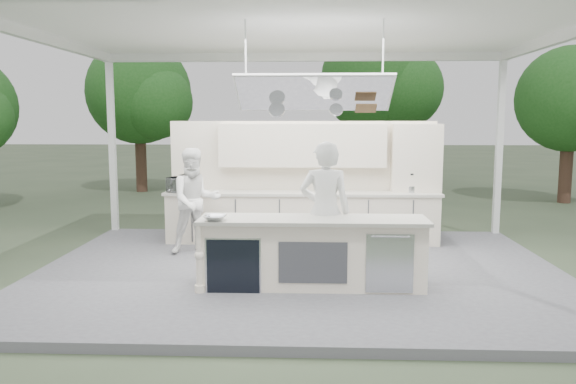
{
  "coord_description": "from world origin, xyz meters",
  "views": [
    {
      "loc": [
        0.18,
        -8.42,
        2.4
      ],
      "look_at": [
        -0.2,
        0.4,
        1.26
      ],
      "focal_mm": 35.0,
      "sensor_mm": 36.0,
      "label": 1
    }
  ],
  "objects_px": {
    "demo_island": "(311,252)",
    "head_chef": "(325,211)",
    "back_counter": "(302,217)",
    "sous_chef": "(195,201)"
  },
  "relations": [
    {
      "from": "back_counter",
      "to": "sous_chef",
      "type": "bearing_deg",
      "value": -153.15
    },
    {
      "from": "back_counter",
      "to": "head_chef",
      "type": "bearing_deg",
      "value": -81.5
    },
    {
      "from": "demo_island",
      "to": "sous_chef",
      "type": "distance_m",
      "value": 2.78
    },
    {
      "from": "back_counter",
      "to": "head_chef",
      "type": "height_order",
      "value": "head_chef"
    },
    {
      "from": "back_counter",
      "to": "head_chef",
      "type": "relative_size",
      "value": 2.57
    },
    {
      "from": "sous_chef",
      "to": "back_counter",
      "type": "bearing_deg",
      "value": 2.68
    },
    {
      "from": "head_chef",
      "to": "sous_chef",
      "type": "xyz_separation_m",
      "value": [
        -2.17,
        1.56,
        -0.09
      ]
    },
    {
      "from": "demo_island",
      "to": "back_counter",
      "type": "relative_size",
      "value": 0.61
    },
    {
      "from": "demo_island",
      "to": "head_chef",
      "type": "height_order",
      "value": "head_chef"
    },
    {
      "from": "demo_island",
      "to": "back_counter",
      "type": "xyz_separation_m",
      "value": [
        -0.18,
        2.81,
        0.0
      ]
    }
  ]
}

